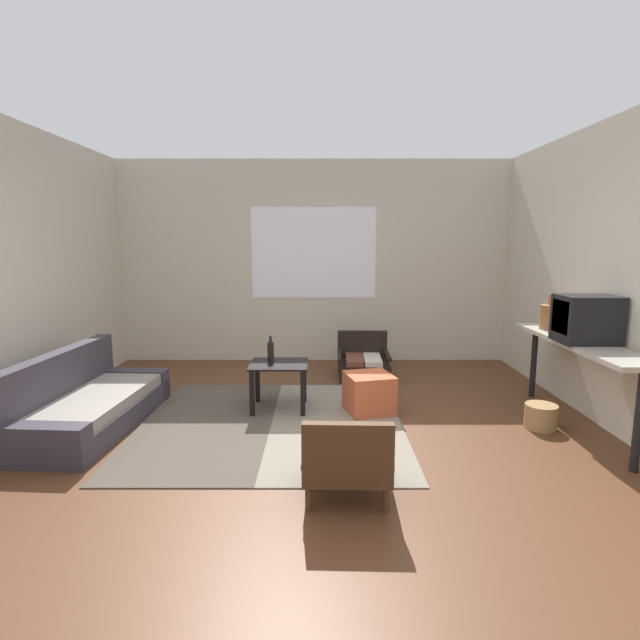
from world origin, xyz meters
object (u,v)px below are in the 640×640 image
coffee_table (279,374)px  ottoman_orange (369,393)px  crt_television (586,319)px  clay_vase (551,316)px  armchair_by_window (363,356)px  console_shelf (578,349)px  wicker_basket (540,416)px  couch (86,405)px  armchair_striped_foreground (347,459)px  glass_bottle (270,351)px

coffee_table → ottoman_orange: (0.87, -0.09, -0.17)m
crt_television → clay_vase: 0.63m
armchair_by_window → clay_vase: clay_vase is taller
console_shelf → wicker_basket: console_shelf is taller
couch → armchair_by_window: size_ratio=2.79×
console_shelf → coffee_table: bearing=170.2°
couch → armchair_by_window: (2.60, 1.67, 0.04)m
armchair_striped_foreground → crt_television: bearing=29.0°
crt_television → clay_vase: crt_television is taller
ottoman_orange → console_shelf: (1.79, -0.37, 0.52)m
coffee_table → wicker_basket: 2.42m
coffee_table → glass_bottle: glass_bottle is taller
ottoman_orange → crt_television: (1.78, -0.45, 0.80)m
armchair_by_window → glass_bottle: (-1.01, -1.12, 0.32)m
wicker_basket → clay_vase: bearing=62.2°
armchair_by_window → glass_bottle: size_ratio=2.55×
couch → wicker_basket: bearing=-0.4°
armchair_by_window → clay_vase: (1.73, -1.12, 0.67)m
clay_vase → crt_television: bearing=-90.3°
ottoman_orange → clay_vase: size_ratio=1.22×
armchair_by_window → console_shelf: (1.73, -1.67, 0.46)m
couch → armchair_by_window: bearing=32.7°
couch → ottoman_orange: couch is taller
armchair_by_window → crt_television: (1.73, -1.75, 0.74)m
coffee_table → clay_vase: size_ratio=1.63×
coffee_table → crt_television: size_ratio=1.21×
couch → ottoman_orange: (2.55, 0.37, -0.01)m
coffee_table → armchair_by_window: (0.92, 1.21, -0.11)m
ottoman_orange → console_shelf: size_ratio=0.23×
ottoman_orange → console_shelf: bearing=-11.7°
coffee_table → clay_vase: bearing=1.9°
glass_bottle → clay_vase: bearing=-0.2°
console_shelf → glass_bottle: size_ratio=7.40×
armchair_by_window → ottoman_orange: bearing=-92.3°
coffee_table → ottoman_orange: bearing=-5.8°
ottoman_orange → glass_bottle: glass_bottle is taller
coffee_table → console_shelf: bearing=-9.8°
glass_bottle → ottoman_orange: bearing=-10.8°
armchair_by_window → console_shelf: bearing=-43.9°
clay_vase → glass_bottle: size_ratio=1.37×
clay_vase → wicker_basket: (-0.30, -0.57, -0.81)m
armchair_striped_foreground → ottoman_orange: 1.64m
armchair_by_window → ottoman_orange: size_ratio=1.52×
armchair_striped_foreground → crt_television: (2.08, 1.15, 0.72)m
couch → glass_bottle: (1.59, 0.56, 0.36)m
clay_vase → wicker_basket: 1.04m
crt_television → glass_bottle: bearing=166.9°
armchair_striped_foreground → ottoman_orange: armchair_striped_foreground is taller
wicker_basket → ottoman_orange: bearing=165.0°
armchair_striped_foreground → wicker_basket: armchair_striped_foreground is taller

